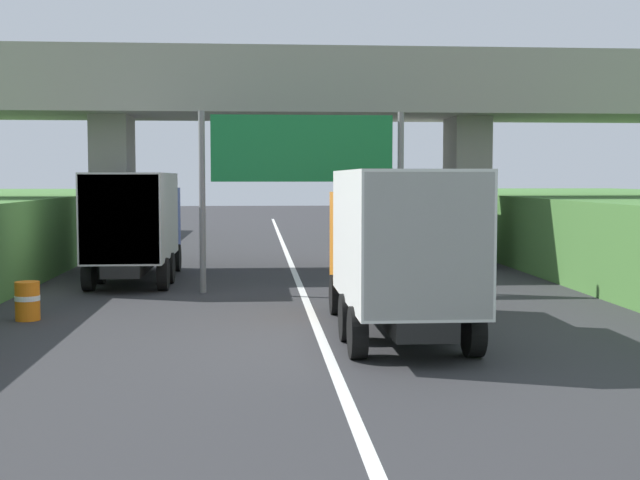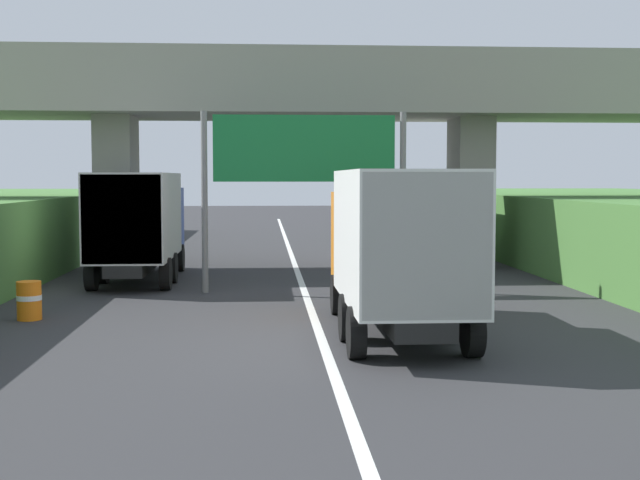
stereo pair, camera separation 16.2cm
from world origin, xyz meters
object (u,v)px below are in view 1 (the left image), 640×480
(overhead_highway_sign, at_px, (302,160))
(construction_barrel_2, at_px, (27,301))
(truck_white, at_px, (416,211))
(truck_blue, at_px, (136,221))
(truck_orange, at_px, (396,243))

(overhead_highway_sign, distance_m, construction_barrel_2, 8.64)
(overhead_highway_sign, relative_size, truck_white, 0.81)
(truck_blue, xyz_separation_m, truck_orange, (6.69, -9.81, 0.00))
(truck_orange, xyz_separation_m, construction_barrel_2, (-8.18, 2.46, -1.47))
(truck_white, relative_size, truck_orange, 1.00)
(overhead_highway_sign, distance_m, truck_orange, 7.34)
(truck_blue, bearing_deg, truck_white, 34.60)
(truck_orange, height_order, construction_barrel_2, truck_orange)
(truck_blue, xyz_separation_m, construction_barrel_2, (-1.49, -7.35, -1.47))
(construction_barrel_2, bearing_deg, overhead_highway_sign, 34.01)
(overhead_highway_sign, height_order, construction_barrel_2, overhead_highway_sign)
(truck_blue, distance_m, construction_barrel_2, 7.64)
(truck_blue, bearing_deg, overhead_highway_sign, -29.47)
(truck_white, bearing_deg, overhead_highway_sign, -117.51)
(overhead_highway_sign, xyz_separation_m, construction_barrel_2, (-6.60, -4.46, -3.35))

